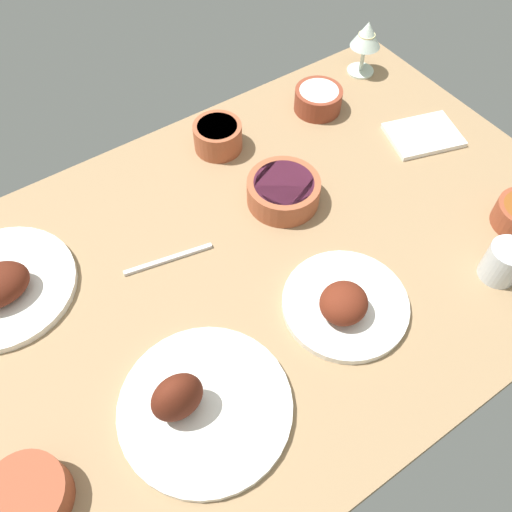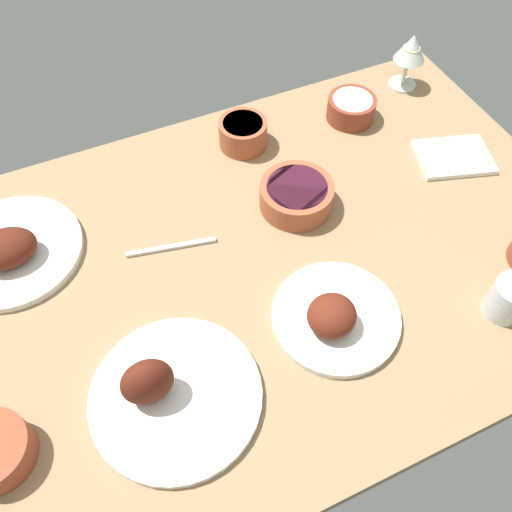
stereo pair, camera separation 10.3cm
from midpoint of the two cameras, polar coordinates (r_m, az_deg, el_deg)
dining_table at (r=106.46cm, az=2.77°, el=-1.44°), size 140.00×90.00×4.00cm
plate_far_side at (r=112.22cm, az=-22.56°, el=0.39°), size 27.76×27.76×7.88cm
plate_near_viewer at (r=97.63cm, az=11.41°, el=-6.60°), size 23.45×23.45×8.08cm
plate_center_main at (r=90.19cm, az=-6.08°, el=-14.58°), size 28.72×28.72×11.11cm
bowl_onions at (r=112.24cm, az=6.99°, el=6.33°), size 15.43×15.43×5.72cm
bowl_cream at (r=134.74cm, az=12.41°, el=15.13°), size 11.52×11.52×5.51cm
bowl_pasta at (r=124.44cm, az=1.02°, el=12.92°), size 11.06×11.06×6.39cm
wine_glass at (r=144.38cm, az=18.37°, el=20.06°), size 7.60×7.60×14.00cm
water_tumbler at (r=108.09cm, az=27.98°, el=-4.27°), size 7.26×7.26×7.90cm
folded_napkin at (r=132.63cm, az=22.57°, el=9.62°), size 19.12×16.42×1.20cm
fork_loose at (r=106.92cm, az=-6.33°, el=0.76°), size 17.81×4.56×0.80cm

